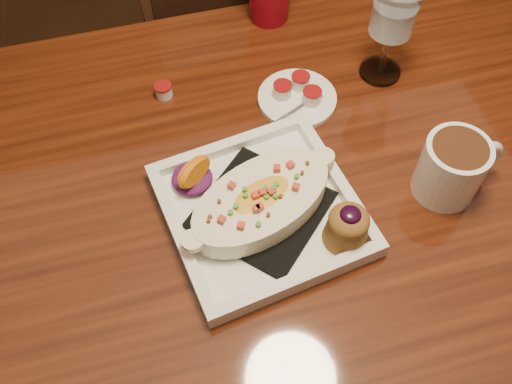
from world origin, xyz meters
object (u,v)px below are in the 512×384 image
object	(u,v)px
coffee_mug	(454,166)
saucer	(297,97)
goblet	(394,15)
table	(320,207)
plate	(268,207)
chair_far	(235,38)

from	to	relation	value
coffee_mug	saucer	world-z (taller)	coffee_mug
coffee_mug	goblet	size ratio (longest dim) A/B	0.73
table	coffee_mug	distance (m)	0.24
table	plate	bearing A→B (deg)	-156.42
plate	coffee_mug	size ratio (longest dim) A/B	2.27
goblet	saucer	world-z (taller)	goblet
chair_far	plate	size ratio (longest dim) A/B	2.94
chair_far	saucer	bearing A→B (deg)	90.51
table	saucer	xyz separation A→B (m)	(0.00, 0.17, 0.11)
table	coffee_mug	xyz separation A→B (m)	(0.17, -0.07, 0.15)
goblet	saucer	size ratio (longest dim) A/B	1.36
goblet	table	bearing A→B (deg)	-131.64
saucer	goblet	bearing A→B (deg)	8.76
plate	goblet	bearing A→B (deg)	32.16
plate	coffee_mug	xyz separation A→B (m)	(0.29, -0.02, 0.03)
chair_far	coffee_mug	distance (m)	0.78
coffee_mug	saucer	xyz separation A→B (m)	(-0.17, 0.24, -0.05)
coffee_mug	goblet	distance (m)	0.28
plate	coffee_mug	bearing A→B (deg)	-12.76
plate	table	bearing A→B (deg)	15.31
chair_far	plate	distance (m)	0.74
table	coffee_mug	world-z (taller)	coffee_mug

